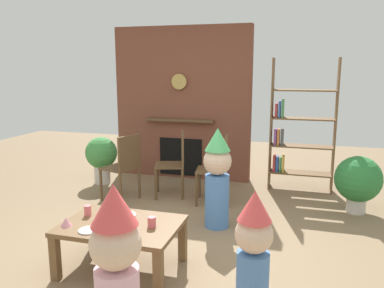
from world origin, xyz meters
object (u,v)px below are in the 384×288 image
dining_chair_middle (176,160)px  child_in_pink (253,253)px  paper_cup_near_right (152,222)px  paper_cup_center (110,228)px  birthday_cake_slice (66,222)px  potted_plant_short (101,155)px  paper_plate_rear (126,215)px  paper_cup_near_left (88,211)px  child_by_the_chairs (217,176)px  dining_chair_left (125,164)px  potted_plant_tall (358,180)px  paper_plate_front (89,230)px  bookshelf (296,132)px  child_with_cone_hat (117,269)px  dining_chair_right (219,165)px  coffee_table (121,230)px

dining_chair_middle → child_in_pink: bearing=102.6°
paper_cup_near_right → paper_cup_center: 0.35m
birthday_cake_slice → potted_plant_short: 2.69m
paper_plate_rear → birthday_cake_slice: (-0.39, -0.36, 0.03)m
paper_cup_near_left → child_by_the_chairs: size_ratio=0.09×
dining_chair_left → potted_plant_tall: (2.93, 0.40, -0.10)m
paper_plate_front → dining_chair_left: 1.98m
bookshelf → dining_chair_left: (-2.16, -1.16, -0.35)m
paper_cup_near_left → child_with_cone_hat: (0.83, -1.05, 0.11)m
birthday_cake_slice → paper_plate_front: bearing=-9.4°
child_in_pink → paper_cup_near_left: bearing=1.2°
paper_cup_near_left → bookshelf: bearing=57.3°
paper_plate_front → child_with_cone_hat: child_with_cone_hat is taller
bookshelf → potted_plant_tall: 1.17m
dining_chair_middle → paper_cup_center: bearing=78.3°
bookshelf → paper_plate_front: 3.45m
bookshelf → potted_plant_tall: (0.77, -0.76, -0.45)m
paper_plate_front → dining_chair_middle: size_ratio=0.19×
dining_chair_right → potted_plant_tall: 1.72m
child_with_cone_hat → potted_plant_short: (-1.93, 3.27, -0.15)m
paper_cup_center → dining_chair_middle: size_ratio=0.12×
potted_plant_tall → birthday_cake_slice: bearing=-138.9°
bookshelf → dining_chair_left: 2.48m
paper_cup_center → paper_plate_rear: 0.42m
paper_cup_center → dining_chair_left: (-0.80, 1.90, 0.03)m
paper_plate_front → child_by_the_chairs: child_by_the_chairs is taller
bookshelf → child_in_pink: size_ratio=1.99×
child_with_cone_hat → paper_plate_front: bearing=15.2°
birthday_cake_slice → child_with_cone_hat: 1.19m
paper_plate_rear → potted_plant_short: bearing=124.2°
child_in_pink → dining_chair_left: size_ratio=1.06×
potted_plant_tall → child_in_pink: bearing=-111.6°
paper_cup_near_left → paper_cup_center: bearing=-38.4°
paper_cup_near_left → dining_chair_right: (0.82, 1.85, 0.03)m
paper_plate_front → child_in_pink: child_in_pink is taller
dining_chair_middle → bookshelf: bearing=-170.6°
child_with_cone_hat → dining_chair_left: (-1.24, 2.64, -0.08)m
coffee_table → child_with_cone_hat: child_with_cone_hat is taller
paper_cup_near_left → birthday_cake_slice: size_ratio=0.96×
paper_cup_near_right → paper_plate_front: size_ratio=0.53×
paper_cup_center → child_with_cone_hat: child_with_cone_hat is taller
paper_cup_near_left → dining_chair_left: (-0.40, 1.59, 0.03)m
child_by_the_chairs → dining_chair_right: child_by_the_chairs is taller
dining_chair_middle → potted_plant_tall: dining_chair_middle is taller
paper_plate_rear → child_with_cone_hat: 1.26m
paper_plate_rear → dining_chair_middle: bearing=94.5°
dining_chair_middle → potted_plant_short: bearing=-27.6°
paper_plate_front → child_with_cone_hat: 1.00m
bookshelf → paper_plate_rear: 3.04m
coffee_table → dining_chair_right: bearing=77.0°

